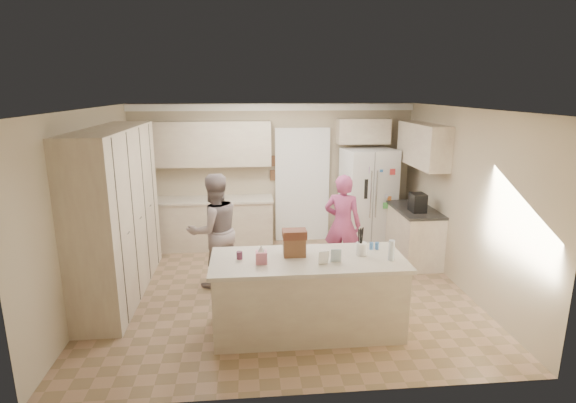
{
  "coord_description": "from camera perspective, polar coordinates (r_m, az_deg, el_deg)",
  "views": [
    {
      "loc": [
        -0.5,
        -6.0,
        2.85
      ],
      "look_at": [
        0.1,
        0.35,
        1.25
      ],
      "focal_mm": 28.0,
      "sensor_mm": 36.0,
      "label": 1
    }
  ],
  "objects": [
    {
      "name": "wall_back",
      "position": [
        8.47,
        -1.92,
        3.54
      ],
      "size": [
        5.2,
        0.02,
        2.6
      ],
      "primitive_type": "cube",
      "color": "tan",
      "rests_on": "ground"
    },
    {
      "name": "back_countertop",
      "position": [
        8.25,
        -9.76,
        0.21
      ],
      "size": [
        2.24,
        0.63,
        0.04
      ],
      "primitive_type": "cube",
      "color": "beige",
      "rests_on": "back_base_cab"
    },
    {
      "name": "fridge_handle_l",
      "position": [
        8.02,
        10.46,
        0.89
      ],
      "size": [
        0.02,
        0.02,
        0.85
      ],
      "primitive_type": "cylinder",
      "color": "silver",
      "rests_on": "refrigerator"
    },
    {
      "name": "wall_front",
      "position": [
        4.03,
        2.14,
        -8.56
      ],
      "size": [
        5.2,
        0.02,
        2.6
      ],
      "primitive_type": "cube",
      "color": "tan",
      "rests_on": "ground"
    },
    {
      "name": "ceiling",
      "position": [
        6.02,
        -0.65,
        11.8
      ],
      "size": [
        5.2,
        4.6,
        0.02
      ],
      "primitive_type": "cube",
      "color": "white",
      "rests_on": "wall_back"
    },
    {
      "name": "jam_jar",
      "position": [
        5.29,
        -6.18,
        -6.81
      ],
      "size": [
        0.07,
        0.07,
        0.09
      ],
      "primitive_type": "cylinder",
      "color": "#59263F",
      "rests_on": "island_top"
    },
    {
      "name": "back_upper_cab",
      "position": [
        8.2,
        -9.98,
        7.24
      ],
      "size": [
        2.2,
        0.35,
        0.8
      ],
      "primitive_type": "cube",
      "color": "beige",
      "rests_on": "wall_back"
    },
    {
      "name": "wall_left",
      "position": [
        6.55,
        -24.03,
        -0.86
      ],
      "size": [
        0.02,
        4.6,
        2.6
      ],
      "primitive_type": "cube",
      "color": "tan",
      "rests_on": "ground"
    },
    {
      "name": "island_base",
      "position": [
        5.5,
        2.5,
        -11.91
      ],
      "size": [
        2.2,
        0.9,
        0.88
      ],
      "primitive_type": "cube",
      "color": "beige",
      "rests_on": "floor"
    },
    {
      "name": "fridge_magnets",
      "position": [
        8.08,
        10.74,
        -0.13
      ],
      "size": [
        0.76,
        0.02,
        1.44
      ],
      "primitive_type": null,
      "color": "tan",
      "rests_on": "refrigerator"
    },
    {
      "name": "right_upper_cab",
      "position": [
        7.82,
        16.74,
        6.89
      ],
      "size": [
        0.35,
        1.5,
        0.7
      ],
      "primitive_type": "cube",
      "color": "beige",
      "rests_on": "wall_right"
    },
    {
      "name": "doorway_opening",
      "position": [
        8.54,
        1.8,
        1.92
      ],
      "size": [
        0.9,
        0.06,
        2.1
      ],
      "primitive_type": "cube",
      "color": "black",
      "rests_on": "floor"
    },
    {
      "name": "wall_frame_upper",
      "position": [
        8.39,
        -1.78,
        5.17
      ],
      "size": [
        0.15,
        0.02,
        0.2
      ],
      "primitive_type": "cube",
      "color": "brown",
      "rests_on": "wall_back"
    },
    {
      "name": "over_fridge_cab",
      "position": [
        8.43,
        9.51,
        8.81
      ],
      "size": [
        0.95,
        0.35,
        0.45
      ],
      "primitive_type": "cube",
      "color": "beige",
      "rests_on": "wall_back"
    },
    {
      "name": "fridge_handle_r",
      "position": [
        8.05,
        11.15,
        0.9
      ],
      "size": [
        0.02,
        0.02,
        0.85
      ],
      "primitive_type": "cylinder",
      "color": "silver",
      "rests_on": "refrigerator"
    },
    {
      "name": "floor",
      "position": [
        6.66,
        -0.59,
        -11.33
      ],
      "size": [
        5.2,
        4.6,
        0.02
      ],
      "primitive_type": "cube",
      "color": "#937155",
      "rests_on": "ground"
    },
    {
      "name": "right_countertop",
      "position": [
        7.78,
        15.81,
        -0.97
      ],
      "size": [
        0.63,
        1.24,
        0.04
      ],
      "primitive_type": "cube",
      "color": "#2D2B28",
      "rests_on": "right_base_cab"
    },
    {
      "name": "fridge_seam",
      "position": [
        8.08,
        10.73,
        -0.12
      ],
      "size": [
        0.02,
        0.02,
        1.78
      ],
      "primitive_type": "cube",
      "color": "gray",
      "rests_on": "refrigerator"
    },
    {
      "name": "right_base_cab",
      "position": [
        7.91,
        15.66,
        -4.18
      ],
      "size": [
        0.6,
        1.2,
        0.88
      ],
      "primitive_type": "cube",
      "color": "beige",
      "rests_on": "floor"
    },
    {
      "name": "refrigerator",
      "position": [
        8.42,
        10.07,
        0.48
      ],
      "size": [
        0.99,
        0.83,
        1.8
      ],
      "primitive_type": "cube",
      "rotation": [
        0.0,
        0.0,
        0.15
      ],
      "color": "white",
      "rests_on": "floor"
    },
    {
      "name": "shaker_salt",
      "position": [
        5.66,
        10.54,
        -5.57
      ],
      "size": [
        0.05,
        0.05,
        0.09
      ],
      "primitive_type": "cylinder",
      "color": "#3F71B7",
      "rests_on": "island_top"
    },
    {
      "name": "island_top",
      "position": [
        5.32,
        2.55,
        -7.45
      ],
      "size": [
        2.28,
        0.96,
        0.05
      ],
      "primitive_type": "cube",
      "color": "beige",
      "rests_on": "island_base"
    },
    {
      "name": "crown_back",
      "position": [
        8.28,
        -1.97,
        11.87
      ],
      "size": [
        5.2,
        0.08,
        0.12
      ],
      "primitive_type": "cube",
      "color": "white",
      "rests_on": "wall_back"
    },
    {
      "name": "wall_right",
      "position": [
        6.93,
        21.43,
        0.17
      ],
      "size": [
        0.02,
        4.6,
        2.6
      ],
      "primitive_type": "cube",
      "color": "tan",
      "rests_on": "ground"
    },
    {
      "name": "utensil_crock",
      "position": [
        5.45,
        9.31,
        -5.96
      ],
      "size": [
        0.13,
        0.13,
        0.15
      ],
      "primitive_type": "cylinder",
      "color": "white",
      "rests_on": "island_top"
    },
    {
      "name": "wall_frame_lower",
      "position": [
        8.43,
        -1.76,
        3.36
      ],
      "size": [
        0.15,
        0.02,
        0.2
      ],
      "primitive_type": "cube",
      "color": "brown",
      "rests_on": "wall_back"
    },
    {
      "name": "shaker_pepper",
      "position": [
        5.68,
        11.23,
        -5.54
      ],
      "size": [
        0.05,
        0.05,
        0.09
      ],
      "primitive_type": "cylinder",
      "color": "#3F71B7",
      "rests_on": "island_top"
    },
    {
      "name": "doorway_casing",
      "position": [
        8.5,
        1.83,
        1.87
      ],
      "size": [
        1.02,
        0.03,
        2.22
      ],
      "primitive_type": "cube",
      "color": "white",
      "rests_on": "floor"
    },
    {
      "name": "dollhouse_body",
      "position": [
        5.35,
        0.82,
        -5.77
      ],
      "size": [
        0.26,
        0.18,
        0.22
      ],
      "primitive_type": "cube",
      "color": "brown",
      "rests_on": "island_top"
    },
    {
      "name": "teen_boy",
      "position": [
        6.65,
        -9.33,
        -3.67
      ],
      "size": [
        1.02,
        0.93,
        1.69
      ],
      "primitive_type": "imported",
      "rotation": [
        0.0,
        0.0,
        3.59
      ],
      "color": "gray",
      "rests_on": "floor"
    },
    {
      "name": "tissue_plume",
      "position": [
        5.11,
        -3.42,
        -5.93
      ],
      "size": [
        0.08,
        0.08,
        0.08
      ],
      "primitive_type": "cone",
      "color": "white",
      "rests_on": "tissue_box"
    },
    {
      "name": "coffee_maker",
      "position": [
        7.54,
        16.15,
        -0.12
      ],
      "size": [
        0.22,
        0.28,
        0.3
      ],
      "primitive_type": "cube",
      "color": "black",
      "rests_on": "right_countertop"
    },
    {
      "name": "teen_girl",
      "position": [
        7.07,
        6.93,
        -2.9
      ],
      "size": [
        0.68,
        0.58,
        1.59
      ],
      "primitive_type": "imported",
      "rotation": [
        0.0,
        0.0,
        2.74
      ],
      "color": "#B94E98",
      "rests_on": "floor"
    },
    {
      "name": "water_bottle",
      "position": [
        5.34,
        13.0,
        -6.06
      ],
      "size": [
        0.07,
        0.07,
        0.24
      ],
      "primitive_type": "cylinder",
      "color": "silver",
      "rests_on": "island_top"
    },
    {
      "name": "back_base_cab",
      "position": [
        8.38,
        -9.62,
        -2.82
      ],
      "size": [
        2.2,
        0.6,
        0.88
      ],
      "primitive_type": "cube",
      "color": "beige",
      "rests_on": "floor"
    },
    {
      "name": "greeting_card_a",
      "position": [
        5.12,
        4.55,
        -7.1
      ],
      "size": [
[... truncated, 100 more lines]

